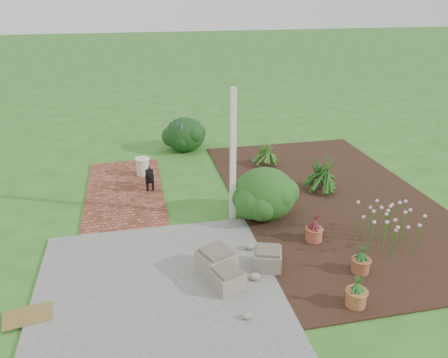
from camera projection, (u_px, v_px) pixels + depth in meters
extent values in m
plane|color=#2C6720|center=(218.00, 222.00, 8.17)|extent=(80.00, 80.00, 0.00)
cube|color=#61615E|center=(158.00, 288.00, 6.36)|extent=(3.50, 3.50, 0.04)
cube|color=brown|center=(125.00, 191.00, 9.41)|extent=(1.60, 3.50, 0.04)
cube|color=black|center=(331.00, 198.00, 9.09)|extent=(4.00, 7.00, 0.03)
cube|color=white|center=(233.00, 157.00, 7.82)|extent=(0.10, 0.10, 2.50)
cube|color=gray|center=(228.00, 280.00, 6.28)|extent=(0.52, 0.52, 0.27)
cube|color=gray|center=(216.00, 262.00, 6.64)|extent=(0.64, 0.64, 0.32)
cube|color=#746D59|center=(268.00, 259.00, 6.74)|extent=(0.53, 0.53, 0.28)
cube|color=brown|center=(28.00, 316.00, 5.77)|extent=(0.68, 0.50, 0.02)
cube|color=black|center=(150.00, 176.00, 9.38)|extent=(0.18, 0.39, 0.17)
cylinder|color=black|center=(148.00, 187.00, 9.32)|extent=(0.05, 0.05, 0.19)
cylinder|color=black|center=(153.00, 186.00, 9.34)|extent=(0.05, 0.05, 0.19)
cylinder|color=black|center=(147.00, 182.00, 9.57)|extent=(0.05, 0.05, 0.19)
cylinder|color=black|center=(153.00, 181.00, 9.59)|extent=(0.05, 0.05, 0.19)
sphere|color=black|center=(149.00, 174.00, 9.11)|extent=(0.16, 0.16, 0.16)
cone|color=black|center=(149.00, 168.00, 9.52)|extent=(0.07, 0.12, 0.14)
cylinder|color=beige|center=(143.00, 167.00, 10.11)|extent=(0.37, 0.37, 0.40)
ellipsoid|color=#0E3D10|center=(265.00, 193.00, 8.15)|extent=(1.19, 1.19, 0.99)
cylinder|color=#A75138|center=(314.00, 234.00, 7.50)|extent=(0.35, 0.35, 0.23)
cylinder|color=brown|center=(361.00, 265.00, 6.66)|extent=(0.35, 0.35, 0.22)
cylinder|color=#9E5D35|center=(356.00, 298.00, 5.95)|extent=(0.34, 0.34, 0.23)
ellipsoid|color=black|center=(185.00, 134.00, 11.68)|extent=(1.34, 1.34, 0.91)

